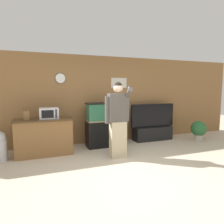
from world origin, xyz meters
TOP-DOWN VIEW (x-y plane):
  - ground_plane at (0.00, 0.00)m, footprint 18.00×18.00m
  - wall_back_paneled at (-0.00, 2.52)m, footprint 10.00×0.08m
  - counter_island at (-1.55, 1.84)m, footprint 1.38×0.61m
  - microwave at (-1.41, 1.86)m, footprint 0.45×0.34m
  - knife_block at (-1.93, 1.83)m, footprint 0.13×0.09m
  - aquarium_on_stand at (0.08, 2.03)m, footprint 1.01×0.47m
  - tv_on_stand at (1.74, 2.15)m, footprint 1.51×0.40m
  - person_standing at (0.09, 1.01)m, footprint 0.57×0.43m
  - potted_plant at (3.07, 1.58)m, footprint 0.47×0.47m

SIDE VIEW (x-z plane):
  - ground_plane at x=0.00m, z-range 0.00..0.00m
  - tv_on_stand at x=1.74m, z-range -0.24..0.92m
  - potted_plant at x=3.07m, z-range 0.04..0.66m
  - counter_island at x=-1.55m, z-range 0.00..0.90m
  - aquarium_on_stand at x=0.08m, z-range 0.00..1.25m
  - person_standing at x=0.09m, z-range 0.04..1.83m
  - knife_block at x=-1.93m, z-range 0.86..1.17m
  - microwave at x=-1.41m, z-range 0.90..1.17m
  - wall_back_paneled at x=0.00m, z-range 0.00..2.60m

